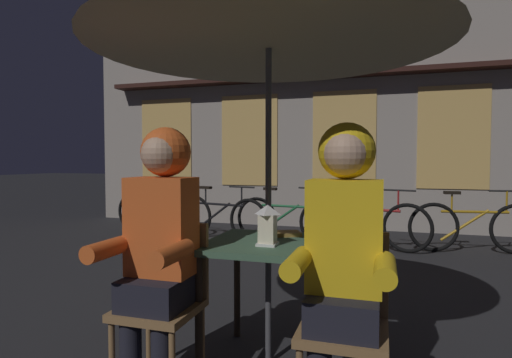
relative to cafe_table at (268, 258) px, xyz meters
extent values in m
cube|color=#42664C|center=(0.00, 0.00, 0.08)|extent=(0.72, 0.72, 0.04)
cylinder|color=#2D2319|center=(-0.31, -0.31, -0.29)|extent=(0.04, 0.04, 0.70)
cylinder|color=#2D2319|center=(0.31, -0.31, -0.29)|extent=(0.04, 0.04, 0.70)
cylinder|color=#2D2319|center=(-0.31, 0.31, -0.29)|extent=(0.04, 0.04, 0.70)
cylinder|color=#2D2319|center=(0.31, 0.31, -0.29)|extent=(0.04, 0.04, 0.70)
cylinder|color=#4C4C51|center=(0.00, 0.00, 0.49)|extent=(0.04, 0.04, 2.25)
cone|color=tan|center=(0.00, 0.00, 1.42)|extent=(2.10, 2.10, 0.38)
cube|color=white|center=(0.03, -0.12, 0.11)|extent=(0.11, 0.11, 0.02)
cube|color=white|center=(0.03, -0.12, 0.20)|extent=(0.09, 0.09, 0.16)
pyramid|color=white|center=(0.03, -0.12, 0.31)|extent=(0.11, 0.11, 0.06)
cube|color=olive|center=(-0.48, -0.44, -0.21)|extent=(0.40, 0.40, 0.04)
cylinder|color=olive|center=(-0.31, -0.27, -0.43)|extent=(0.03, 0.03, 0.41)
cylinder|color=olive|center=(-0.65, -0.27, -0.43)|extent=(0.03, 0.03, 0.41)
cube|color=olive|center=(-0.48, -0.26, 0.02)|extent=(0.40, 0.03, 0.42)
cube|color=olive|center=(0.48, -0.44, -0.21)|extent=(0.40, 0.40, 0.04)
cylinder|color=olive|center=(0.31, -0.27, -0.43)|extent=(0.03, 0.03, 0.41)
cube|color=olive|center=(0.48, -0.26, 0.02)|extent=(0.40, 0.03, 0.42)
cylinder|color=black|center=(-0.57, -0.57, -0.41)|extent=(0.11, 0.11, 0.45)
cube|color=black|center=(-0.48, -0.44, -0.11)|extent=(0.32, 0.36, 0.16)
cube|color=#E05B23|center=(-0.48, -0.40, 0.23)|extent=(0.34, 0.22, 0.52)
cylinder|color=#E05B23|center=(-0.30, -0.62, 0.14)|extent=(0.09, 0.30, 0.09)
cylinder|color=#E05B23|center=(-0.66, -0.62, 0.14)|extent=(0.09, 0.30, 0.09)
sphere|color=tan|center=(-0.48, -0.40, 0.62)|extent=(0.21, 0.21, 0.21)
sphere|color=#E05B23|center=(-0.48, -0.35, 0.63)|extent=(0.27, 0.27, 0.27)
cube|color=black|center=(0.48, -0.44, -0.11)|extent=(0.32, 0.36, 0.16)
cube|color=yellow|center=(0.48, -0.40, 0.23)|extent=(0.34, 0.22, 0.52)
cylinder|color=yellow|center=(0.66, -0.62, 0.14)|extent=(0.09, 0.30, 0.09)
cylinder|color=yellow|center=(0.30, -0.62, 0.14)|extent=(0.09, 0.30, 0.09)
sphere|color=tan|center=(0.48, -0.40, 0.62)|extent=(0.21, 0.21, 0.21)
sphere|color=yellow|center=(0.48, -0.35, 0.63)|extent=(0.27, 0.27, 0.27)
cube|color=#9E9389|center=(-0.03, 5.40, 2.46)|extent=(10.00, 0.60, 6.20)
cube|color=#E0B260|center=(-3.55, 5.09, 0.96)|extent=(1.10, 0.02, 1.70)
cube|color=#E0B260|center=(-1.79, 5.09, 0.96)|extent=(1.10, 0.02, 1.70)
cube|color=#E0B260|center=(-0.03, 5.09, 0.96)|extent=(1.10, 0.02, 1.70)
cube|color=#E0B260|center=(1.73, 5.09, 0.96)|extent=(1.10, 0.02, 1.70)
cube|color=#331914|center=(-0.03, 4.95, 2.06)|extent=(9.00, 0.36, 0.08)
torus|color=black|center=(-2.48, 3.62, -0.31)|extent=(0.66, 0.17, 0.66)
torus|color=black|center=(-3.49, 3.80, -0.31)|extent=(0.66, 0.17, 0.66)
cylinder|color=#B78419|center=(-2.99, 3.71, -0.09)|extent=(0.83, 0.19, 0.04)
cylinder|color=#B78419|center=(-3.11, 3.73, -0.28)|extent=(0.60, 0.15, 0.44)
cylinder|color=#B78419|center=(-3.27, 3.76, 0.03)|extent=(0.02, 0.02, 0.24)
cube|color=black|center=(-3.27, 3.76, 0.16)|extent=(0.21, 0.12, 0.04)
cylinder|color=#B78419|center=(-2.60, 3.64, 0.05)|extent=(0.02, 0.02, 0.28)
cylinder|color=black|center=(-2.60, 3.64, 0.19)|extent=(0.44, 0.10, 0.02)
torus|color=black|center=(-1.25, 3.41, -0.31)|extent=(0.65, 0.20, 0.66)
torus|color=black|center=(-2.24, 3.65, -0.31)|extent=(0.65, 0.20, 0.66)
cylinder|color=black|center=(-1.74, 3.53, -0.09)|extent=(0.82, 0.23, 0.04)
cylinder|color=black|center=(-1.86, 3.56, -0.28)|extent=(0.60, 0.18, 0.44)
cylinder|color=black|center=(-2.02, 3.60, 0.03)|extent=(0.02, 0.02, 0.24)
cube|color=black|center=(-2.02, 3.60, 0.16)|extent=(0.21, 0.12, 0.04)
cylinder|color=black|center=(-1.36, 3.44, 0.05)|extent=(0.02, 0.02, 0.28)
cylinder|color=black|center=(-1.36, 3.44, 0.19)|extent=(0.43, 0.13, 0.02)
torus|color=black|center=(-0.19, 3.51, -0.31)|extent=(0.66, 0.15, 0.66)
torus|color=black|center=(-1.20, 3.66, -0.31)|extent=(0.66, 0.15, 0.66)
cylinder|color=#236B3D|center=(-0.69, 3.58, -0.09)|extent=(0.83, 0.16, 0.04)
cylinder|color=#236B3D|center=(-0.81, 3.60, -0.28)|extent=(0.60, 0.13, 0.44)
cylinder|color=#236B3D|center=(-0.97, 3.62, 0.03)|extent=(0.02, 0.02, 0.24)
cube|color=black|center=(-0.97, 3.62, 0.16)|extent=(0.21, 0.11, 0.04)
cylinder|color=#236B3D|center=(-0.31, 3.52, 0.05)|extent=(0.02, 0.02, 0.28)
cylinder|color=black|center=(-0.31, 3.52, 0.19)|extent=(0.44, 0.09, 0.02)
torus|color=black|center=(0.96, 3.39, -0.31)|extent=(0.65, 0.21, 0.66)
torus|color=black|center=(-0.03, 3.65, -0.31)|extent=(0.65, 0.21, 0.66)
cylinder|color=maroon|center=(0.47, 3.52, -0.09)|extent=(0.82, 0.24, 0.04)
cylinder|color=maroon|center=(0.35, 3.55, -0.28)|extent=(0.60, 0.18, 0.44)
cylinder|color=maroon|center=(0.19, 3.59, 0.03)|extent=(0.02, 0.02, 0.24)
cube|color=black|center=(0.19, 3.59, 0.16)|extent=(0.21, 0.13, 0.04)
cylinder|color=maroon|center=(0.84, 3.43, 0.05)|extent=(0.02, 0.02, 0.28)
cylinder|color=black|center=(0.84, 3.43, 0.19)|extent=(0.43, 0.13, 0.02)
torus|color=black|center=(1.30, 3.58, -0.31)|extent=(0.66, 0.15, 0.66)
cylinder|color=#B78419|center=(1.80, 3.66, -0.09)|extent=(0.83, 0.16, 0.04)
cylinder|color=#B78419|center=(1.68, 3.64, -0.28)|extent=(0.60, 0.13, 0.44)
cylinder|color=#B78419|center=(1.52, 3.61, 0.03)|extent=(0.02, 0.02, 0.24)
cube|color=black|center=(1.52, 3.61, 0.16)|extent=(0.21, 0.11, 0.04)
cylinder|color=#B78419|center=(2.18, 3.71, 0.05)|extent=(0.02, 0.02, 0.28)
cylinder|color=black|center=(2.18, 3.71, 0.19)|extent=(0.44, 0.09, 0.02)
cube|color=olive|center=(0.05, 0.21, 0.11)|extent=(0.24, 0.21, 0.02)
camera|label=1|loc=(0.65, -2.34, 0.58)|focal=28.94mm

